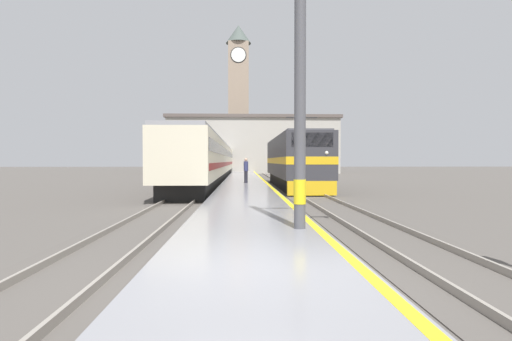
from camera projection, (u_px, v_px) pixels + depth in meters
ground_plane at (245, 183)px, 36.37m from camera, size 200.00×200.00×0.00m
platform at (245, 184)px, 31.37m from camera, size 3.52×140.00×0.36m
rail_track_near at (291, 186)px, 31.50m from camera, size 2.83×140.00×0.16m
rail_track_far at (204, 186)px, 31.26m from camera, size 2.84×140.00×0.16m
locomotive_train at (293, 161)px, 30.10m from camera, size 2.92×16.38×4.87m
passenger_train at (215, 160)px, 44.57m from camera, size 2.92×53.52×3.82m
catenary_mast at (304, 82)px, 9.67m from camera, size 2.77×0.30×7.22m
person_on_platform at (246, 170)px, 29.90m from camera, size 0.34×0.34×1.85m
clock_tower at (239, 94)px, 75.31m from camera, size 4.72×4.72×27.54m
station_building at (253, 145)px, 64.52m from camera, size 27.65×6.68×9.23m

